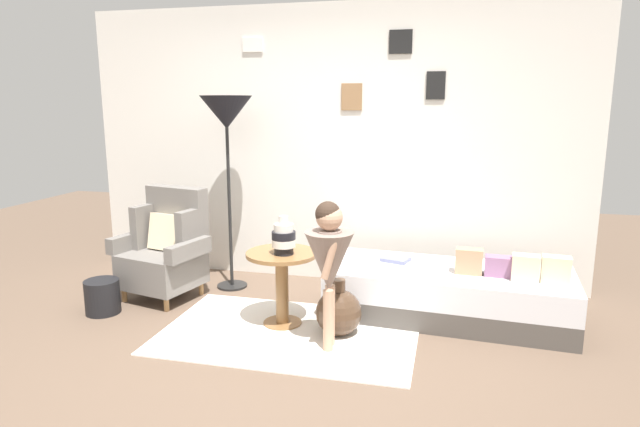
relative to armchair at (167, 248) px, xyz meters
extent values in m
plane|color=brown|center=(1.28, -1.07, -0.44)|extent=(12.00, 12.00, 0.00)
cube|color=silver|center=(1.28, 0.88, 0.86)|extent=(4.80, 0.10, 2.60)
cube|color=olive|center=(1.50, 0.82, 1.32)|extent=(0.19, 0.02, 0.24)
cube|color=silver|center=(1.50, 0.82, 1.32)|extent=(0.15, 0.01, 0.19)
cube|color=black|center=(2.25, 0.82, 1.42)|extent=(0.16, 0.02, 0.24)
cube|color=#AAAAA0|center=(2.25, 0.82, 1.42)|extent=(0.13, 0.01, 0.19)
cube|color=white|center=(0.55, 0.82, 1.80)|extent=(0.20, 0.02, 0.13)
cube|color=slate|center=(0.55, 0.82, 1.80)|extent=(0.15, 0.01, 0.10)
cube|color=black|center=(1.93, 0.82, 1.79)|extent=(0.20, 0.02, 0.20)
cube|color=slate|center=(1.93, 0.82, 1.79)|extent=(0.16, 0.01, 0.16)
cube|color=silver|center=(1.29, -0.53, -0.43)|extent=(1.90, 1.22, 0.01)
cylinder|color=tan|center=(-0.30, -0.23, -0.38)|extent=(0.04, 0.04, 0.12)
cylinder|color=tan|center=(0.17, -0.34, -0.38)|extent=(0.04, 0.04, 0.12)
cylinder|color=tan|center=(-0.20, 0.21, -0.38)|extent=(0.04, 0.04, 0.12)
cylinder|color=tan|center=(0.27, 0.09, -0.38)|extent=(0.04, 0.04, 0.12)
cube|color=slate|center=(-0.02, -0.07, -0.17)|extent=(0.71, 0.68, 0.30)
cube|color=slate|center=(0.04, 0.16, 0.26)|extent=(0.62, 0.27, 0.55)
cube|color=slate|center=(-0.25, 0.09, 0.17)|extent=(0.15, 0.32, 0.39)
cube|color=slate|center=(0.26, -0.03, 0.17)|extent=(0.15, 0.32, 0.39)
cube|color=slate|center=(-0.34, -0.01, 0.05)|extent=(0.20, 0.51, 0.14)
cube|color=slate|center=(0.30, -0.16, 0.05)|extent=(0.20, 0.51, 0.14)
cube|color=beige|center=(0.01, 0.03, 0.14)|extent=(0.39, 0.24, 0.33)
cube|color=#4C4742|center=(2.44, 0.08, -0.35)|extent=(1.95, 0.94, 0.18)
cube|color=silver|center=(2.44, 0.08, -0.15)|extent=(1.95, 0.94, 0.22)
cube|color=beige|center=(3.21, -0.06, 0.06)|extent=(0.22, 0.15, 0.20)
cube|color=beige|center=(2.99, -0.06, 0.06)|extent=(0.21, 0.14, 0.20)
cube|color=gray|center=(2.82, 0.01, 0.04)|extent=(0.23, 0.13, 0.15)
cube|color=tan|center=(2.59, 0.02, 0.06)|extent=(0.21, 0.13, 0.20)
cylinder|color=olive|center=(1.19, -0.38, -0.43)|extent=(0.30, 0.30, 0.02)
cylinder|color=olive|center=(1.19, -0.38, -0.15)|extent=(0.10, 0.10, 0.54)
cylinder|color=olive|center=(1.19, -0.38, 0.13)|extent=(0.55, 0.55, 0.03)
cylinder|color=black|center=(1.22, -0.42, 0.18)|extent=(0.15, 0.15, 0.06)
cylinder|color=silver|center=(1.22, -0.42, 0.24)|extent=(0.18, 0.18, 0.06)
cylinder|color=black|center=(1.22, -0.42, 0.29)|extent=(0.18, 0.18, 0.06)
cylinder|color=silver|center=(1.22, -0.42, 0.35)|extent=(0.15, 0.15, 0.06)
cylinder|color=silver|center=(1.22, -0.42, 0.41)|extent=(0.07, 0.07, 0.06)
cylinder|color=black|center=(0.46, 0.36, -0.43)|extent=(0.28, 0.28, 0.02)
cylinder|color=black|center=(0.46, 0.36, 0.42)|extent=(0.03, 0.03, 1.67)
cone|color=black|center=(0.46, 0.36, 1.18)|extent=(0.46, 0.46, 0.29)
cylinder|color=tan|center=(1.64, -0.75, -0.21)|extent=(0.07, 0.07, 0.45)
cylinder|color=tan|center=(1.63, -0.65, -0.21)|extent=(0.07, 0.07, 0.45)
cone|color=gray|center=(1.64, -0.70, 0.19)|extent=(0.34, 0.34, 0.43)
cylinder|color=gray|center=(1.64, -0.70, 0.34)|extent=(0.17, 0.17, 0.16)
cylinder|color=tan|center=(1.67, -0.82, 0.26)|extent=(0.13, 0.06, 0.29)
cylinder|color=tan|center=(1.65, -0.58, 0.26)|extent=(0.13, 0.06, 0.29)
sphere|color=tan|center=(1.64, -0.70, 0.51)|extent=(0.18, 0.18, 0.18)
sphere|color=#38281E|center=(1.63, -0.70, 0.53)|extent=(0.17, 0.17, 0.17)
cube|color=slate|center=(2.00, 0.22, -0.02)|extent=(0.26, 0.22, 0.03)
sphere|color=#473323|center=(1.66, -0.46, -0.27)|extent=(0.35, 0.35, 0.35)
cylinder|color=#473323|center=(1.66, -0.46, -0.05)|extent=(0.10, 0.10, 0.09)
cylinder|color=black|center=(-0.32, -0.50, -0.30)|extent=(0.28, 0.28, 0.28)
camera|label=1|loc=(2.42, -4.18, 1.27)|focal=30.42mm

